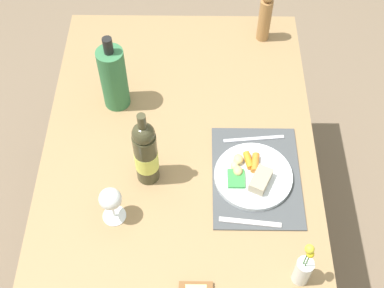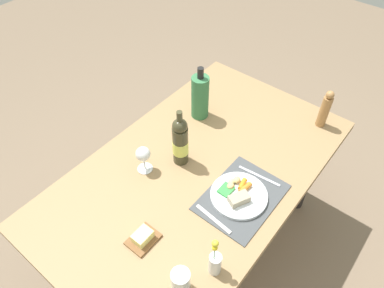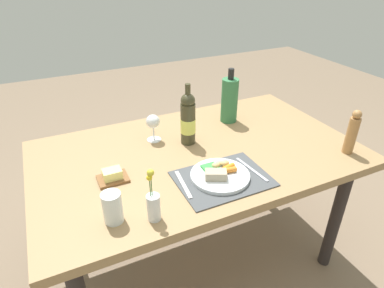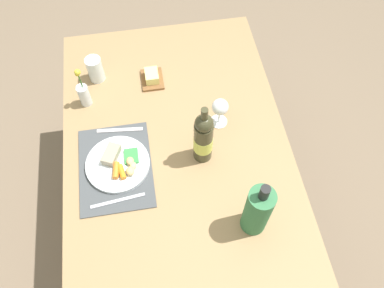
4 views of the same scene
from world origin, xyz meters
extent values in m
plane|color=#7A6651|center=(0.00, 0.00, 0.00)|extent=(8.00, 8.00, 0.00)
cube|color=#98784F|center=(0.00, 0.00, 0.75)|extent=(1.60, 0.95, 0.04)
cylinder|color=#2C2624|center=(0.68, -0.36, 0.36)|extent=(0.07, 0.07, 0.73)
cylinder|color=#2C2624|center=(0.68, 0.36, 0.36)|extent=(0.07, 0.07, 0.73)
cube|color=#46494C|center=(-0.01, -0.26, 0.77)|extent=(0.40, 0.29, 0.01)
cylinder|color=silver|center=(-0.02, -0.25, 0.78)|extent=(0.26, 0.26, 0.02)
cube|color=tan|center=(-0.05, -0.27, 0.81)|extent=(0.10, 0.09, 0.04)
cylinder|color=orange|center=(0.02, -0.26, 0.81)|extent=(0.07, 0.03, 0.03)
cylinder|color=orange|center=(0.03, -0.23, 0.80)|extent=(0.06, 0.03, 0.02)
ellipsoid|color=tan|center=(-0.01, -0.20, 0.81)|extent=(0.04, 0.03, 0.02)
ellipsoid|color=#C7BF7B|center=(0.01, -0.19, 0.80)|extent=(0.03, 0.03, 0.02)
ellipsoid|color=tan|center=(0.04, -0.20, 0.81)|extent=(0.04, 0.03, 0.03)
cube|color=green|center=(-0.04, -0.19, 0.80)|extent=(0.07, 0.06, 0.01)
cube|color=silver|center=(-0.18, -0.23, 0.78)|extent=(0.04, 0.20, 0.00)
cube|color=silver|center=(0.14, -0.26, 0.78)|extent=(0.03, 0.21, 0.00)
cylinder|color=white|center=(-0.16, 0.20, 0.77)|extent=(0.07, 0.07, 0.00)
cylinder|color=white|center=(-0.16, 0.20, 0.81)|extent=(0.01, 0.01, 0.07)
sphere|color=white|center=(-0.16, 0.20, 0.88)|extent=(0.07, 0.07, 0.07)
cylinder|color=#3C3A24|center=(-0.01, 0.10, 0.88)|extent=(0.08, 0.08, 0.22)
sphere|color=#3C3A24|center=(-0.01, 0.10, 1.00)|extent=(0.07, 0.07, 0.07)
cylinder|color=#3C3A24|center=(-0.01, 0.10, 1.05)|extent=(0.03, 0.03, 0.08)
cylinder|color=#DBE05F|center=(-0.01, 0.10, 0.87)|extent=(0.08, 0.08, 0.08)
cylinder|color=silver|center=(-0.36, -0.37, 0.82)|extent=(0.05, 0.05, 0.11)
cylinder|color=#3F7233|center=(-0.37, -0.37, 0.86)|extent=(0.00, 0.00, 0.19)
sphere|color=yellow|center=(-0.37, -0.37, 0.96)|extent=(0.02, 0.02, 0.02)
cylinder|color=#3F7233|center=(-0.36, -0.36, 0.87)|extent=(0.00, 0.00, 0.20)
sphere|color=gold|center=(-0.36, -0.36, 0.97)|extent=(0.03, 0.03, 0.03)
cylinder|color=#347345|center=(0.31, 0.23, 0.90)|extent=(0.09, 0.09, 0.25)
cylinder|color=black|center=(0.31, 0.23, 1.05)|extent=(0.03, 0.03, 0.06)
cylinder|color=#A57543|center=(0.67, -0.33, 0.86)|extent=(0.05, 0.05, 0.19)
camera|label=1|loc=(-0.94, -0.06, 2.25)|focal=48.79mm
camera|label=2|loc=(-0.89, -0.69, 2.14)|focal=33.91mm
camera|label=3|loc=(-0.63, -1.26, 1.63)|focal=30.79mm
camera|label=4|loc=(0.77, -0.07, 2.19)|focal=36.55mm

